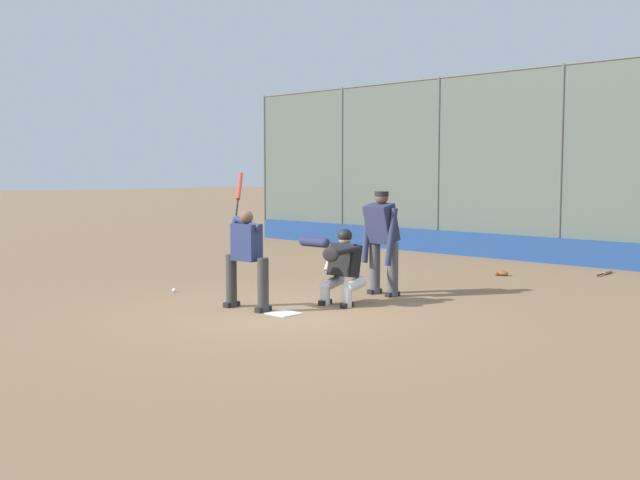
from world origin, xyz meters
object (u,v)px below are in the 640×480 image
object	(u,v)px
umpire_home	(382,239)
baseball_loose	(174,290)
fielding_glove_on_dirt	(501,273)
equipment_bag_dugout_side	(314,242)
spare_bat_third_base_side	(606,273)
batter_at_plate	(246,255)
catcher_behind_plate	(342,265)

from	to	relation	value
umpire_home	baseball_loose	bearing A→B (deg)	42.82
fielding_glove_on_dirt	equipment_bag_dugout_side	world-z (taller)	equipment_bag_dugout_side
spare_bat_third_base_side	baseball_loose	xyz separation A→B (m)	(4.53, 7.77, 0.00)
baseball_loose	umpire_home	bearing A→B (deg)	-140.84
batter_at_plate	spare_bat_third_base_side	distance (m)	8.31
spare_bat_third_base_side	baseball_loose	bearing A→B (deg)	143.24
spare_bat_third_base_side	fielding_glove_on_dirt	size ratio (longest dim) A/B	3.10
umpire_home	equipment_bag_dugout_side	bearing A→B (deg)	-33.88
fielding_glove_on_dirt	equipment_bag_dugout_side	distance (m)	7.34
catcher_behind_plate	spare_bat_third_base_side	distance (m)	6.79
umpire_home	equipment_bag_dugout_side	distance (m)	8.83
umpire_home	fielding_glove_on_dirt	distance (m)	3.81
catcher_behind_plate	fielding_glove_on_dirt	size ratio (longest dim) A/B	4.38
batter_at_plate	equipment_bag_dugout_side	xyz separation A→B (m)	(6.31, -7.86, -0.71)
umpire_home	equipment_bag_dugout_side	world-z (taller)	umpire_home
umpire_home	spare_bat_third_base_side	distance (m)	5.76
umpire_home	fielding_glove_on_dirt	size ratio (longest dim) A/B	6.48
spare_bat_third_base_side	equipment_bag_dugout_side	bearing A→B (deg)	83.97
batter_at_plate	catcher_behind_plate	size ratio (longest dim) A/B	1.74
fielding_glove_on_dirt	equipment_bag_dugout_side	bearing A→B (deg)	-13.10
catcher_behind_plate	umpire_home	distance (m)	1.21
batter_at_plate	fielding_glove_on_dirt	bearing A→B (deg)	-102.73
spare_bat_third_base_side	equipment_bag_dugout_side	xyz separation A→B (m)	(8.62, 0.08, 0.10)
catcher_behind_plate	umpire_home	xyz separation A→B (m)	(0.12, -1.16, 0.35)
umpire_home	baseball_loose	size ratio (longest dim) A/B	24.72
umpire_home	spare_bat_third_base_side	size ratio (longest dim) A/B	2.09
catcher_behind_plate	spare_bat_third_base_side	bearing A→B (deg)	-111.82
fielding_glove_on_dirt	baseball_loose	size ratio (longest dim) A/B	3.81
batter_at_plate	equipment_bag_dugout_side	size ratio (longest dim) A/B	1.84
umpire_home	catcher_behind_plate	bearing A→B (deg)	99.81
umpire_home	spare_bat_third_base_side	bearing A→B (deg)	-103.29
batter_at_plate	fielding_glove_on_dirt	distance (m)	6.31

